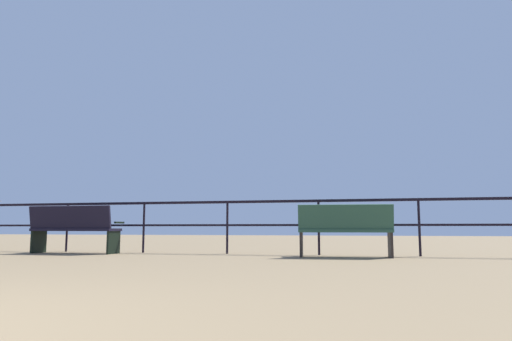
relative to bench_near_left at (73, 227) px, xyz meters
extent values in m
cube|color=black|center=(2.95, 0.65, 0.48)|extent=(24.86, 0.05, 0.05)
cube|color=black|center=(2.95, 0.65, 0.03)|extent=(24.86, 0.04, 0.04)
cylinder|color=black|center=(-0.60, 0.65, -0.02)|extent=(0.04, 0.04, 1.00)
cylinder|color=black|center=(1.18, 0.65, -0.02)|extent=(0.04, 0.04, 1.00)
cylinder|color=black|center=(2.95, 0.65, -0.02)|extent=(0.04, 0.04, 1.00)
cylinder|color=black|center=(4.73, 0.65, -0.02)|extent=(0.04, 0.04, 1.00)
cylinder|color=black|center=(6.50, 0.65, -0.02)|extent=(0.04, 0.04, 1.00)
cube|color=black|center=(0.00, 0.09, -0.06)|extent=(1.75, 0.50, 0.05)
cube|color=black|center=(0.00, -0.14, 0.17)|extent=(1.75, 0.14, 0.46)
cube|color=black|center=(0.83, 0.09, -0.29)|extent=(0.04, 0.44, 0.46)
cube|color=black|center=(0.83, 0.29, 0.08)|extent=(0.04, 0.34, 0.04)
cube|color=black|center=(-0.83, 0.08, -0.29)|extent=(0.04, 0.44, 0.46)
cube|color=black|center=(-0.83, 0.28, 0.08)|extent=(0.04, 0.34, 0.04)
cube|color=#284C3A|center=(5.24, 0.09, -0.07)|extent=(1.61, 0.59, 0.05)
cube|color=#284C3A|center=(5.26, -0.11, 0.15)|extent=(1.58, 0.27, 0.45)
cube|color=black|center=(5.98, 0.16, -0.30)|extent=(0.08, 0.41, 0.45)
cube|color=black|center=(5.97, 0.33, 0.07)|extent=(0.07, 0.32, 0.04)
cube|color=black|center=(4.49, 0.02, -0.30)|extent=(0.08, 0.41, 0.45)
cube|color=black|center=(4.47, 0.19, 0.07)|extent=(0.07, 0.32, 0.04)
camera|label=1|loc=(5.68, -8.22, -0.02)|focal=33.22mm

